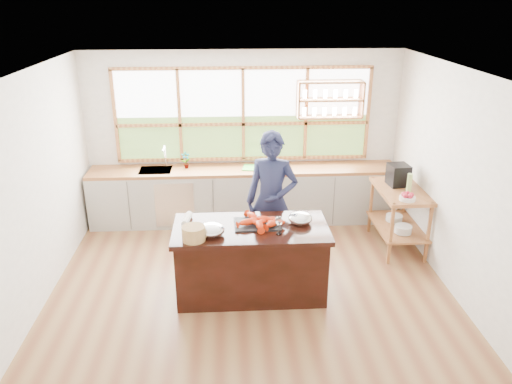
{
  "coord_description": "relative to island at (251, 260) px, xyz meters",
  "views": [
    {
      "loc": [
        -0.25,
        -5.54,
        3.49
      ],
      "look_at": [
        0.08,
        0.15,
        1.21
      ],
      "focal_mm": 35.0,
      "sensor_mm": 36.0,
      "label": 1
    }
  ],
  "objects": [
    {
      "name": "parchment_roll",
      "position": [
        -0.77,
        0.19,
        0.49
      ],
      "size": [
        0.12,
        0.31,
        0.08
      ],
      "primitive_type": "cylinder",
      "rotation": [
        1.57,
        0.0,
        -0.13
      ],
      "color": "white",
      "rests_on": "island"
    },
    {
      "name": "espresso_machine",
      "position": [
        2.19,
        1.28,
        0.6
      ],
      "size": [
        0.3,
        0.32,
        0.31
      ],
      "primitive_type": "cube",
      "rotation": [
        0.0,
        0.0,
        0.1
      ],
      "color": "black",
      "rests_on": "right_shelf_unit"
    },
    {
      "name": "mixing_bowl_left",
      "position": [
        -0.46,
        -0.18,
        0.51
      ],
      "size": [
        0.31,
        0.31,
        0.15
      ],
      "primitive_type": "ellipsoid",
      "color": "silver",
      "rests_on": "island"
    },
    {
      "name": "cook",
      "position": [
        0.31,
        0.67,
        0.49
      ],
      "size": [
        0.79,
        0.63,
        1.88
      ],
      "primitive_type": "imported",
      "rotation": [
        0.0,
        0.0,
        -0.29
      ],
      "color": "#1A1E3B",
      "rests_on": "ground_plane"
    },
    {
      "name": "wine_bottle",
      "position": [
        2.24,
        0.95,
        0.59
      ],
      "size": [
        0.08,
        0.08,
        0.29
      ],
      "primitive_type": "cylinder",
      "rotation": [
        0.0,
        0.0,
        0.16
      ],
      "color": "#9BBE60",
      "rests_on": "right_shelf_unit"
    },
    {
      "name": "island",
      "position": [
        0.0,
        0.0,
        0.0
      ],
      "size": [
        1.85,
        0.9,
        0.9
      ],
      "color": "black",
      "rests_on": "ground_plane"
    },
    {
      "name": "room_shell",
      "position": [
        0.02,
        0.71,
        1.3
      ],
      "size": [
        5.02,
        4.52,
        2.71
      ],
      "color": "white",
      "rests_on": "ground_plane"
    },
    {
      "name": "back_counter",
      "position": [
        -0.02,
        2.14,
        0.0
      ],
      "size": [
        4.9,
        0.63,
        0.9
      ],
      "color": "#A8A79E",
      "rests_on": "ground_plane"
    },
    {
      "name": "slate_board",
      "position": [
        0.08,
        0.06,
        0.45
      ],
      "size": [
        0.56,
        0.41,
        0.02
      ],
      "primitive_type": "cube",
      "rotation": [
        0.0,
        0.0,
        0.02
      ],
      "color": "black",
      "rests_on": "island"
    },
    {
      "name": "lobster_pile",
      "position": [
        0.1,
        0.03,
        0.5
      ],
      "size": [
        0.52,
        0.48,
        0.08
      ],
      "color": "red",
      "rests_on": "slate_board"
    },
    {
      "name": "ground_plane",
      "position": [
        0.0,
        0.2,
        -0.45
      ],
      "size": [
        5.0,
        5.0,
        0.0
      ],
      "primitive_type": "plane",
      "color": "olive"
    },
    {
      "name": "wicker_basket",
      "position": [
        -0.66,
        -0.3,
        0.53
      ],
      "size": [
        0.26,
        0.26,
        0.17
      ],
      "primitive_type": "cylinder",
      "color": "tan",
      "rests_on": "island"
    },
    {
      "name": "mixing_bowl_right",
      "position": [
        0.6,
        0.08,
        0.51
      ],
      "size": [
        0.29,
        0.29,
        0.14
      ],
      "primitive_type": "ellipsoid",
      "color": "silver",
      "rests_on": "island"
    },
    {
      "name": "wine_glass",
      "position": [
        0.31,
        -0.2,
        0.61
      ],
      "size": [
        0.08,
        0.08,
        0.22
      ],
      "color": "white",
      "rests_on": "island"
    },
    {
      "name": "right_shelf_unit",
      "position": [
        2.19,
        1.09,
        0.15
      ],
      "size": [
        0.62,
        1.1,
        0.9
      ],
      "color": "#9E643A",
      "rests_on": "ground_plane"
    },
    {
      "name": "cutting_board",
      "position": [
        0.18,
        2.14,
        0.45
      ],
      "size": [
        0.45,
        0.36,
        0.01
      ],
      "primitive_type": "cube",
      "rotation": [
        0.0,
        0.0,
        -0.17
      ],
      "color": "green",
      "rests_on": "back_counter"
    },
    {
      "name": "potted_plant",
      "position": [
        -0.92,
        2.2,
        0.58
      ],
      "size": [
        0.16,
        0.13,
        0.27
      ],
      "primitive_type": "imported",
      "rotation": [
        0.0,
        0.0,
        0.28
      ],
      "color": "slate",
      "rests_on": "back_counter"
    },
    {
      "name": "fruit_bowl",
      "position": [
        2.14,
        0.71,
        0.49
      ],
      "size": [
        0.22,
        0.22,
        0.11
      ],
      "color": "silver",
      "rests_on": "right_shelf_unit"
    }
  ]
}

